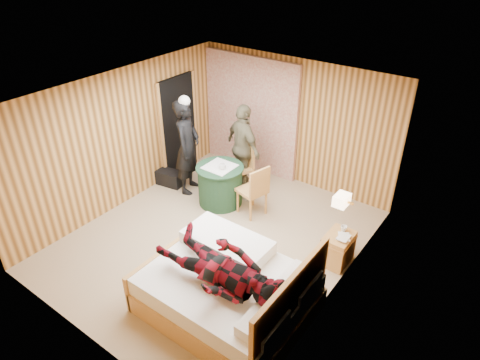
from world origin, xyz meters
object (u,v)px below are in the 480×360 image
Objects in this scene: wall_lamp at (342,200)px; duffel_bag at (170,178)px; round_table at (220,185)px; chair_far at (243,164)px; man_at_table at (243,148)px; chair_near at (255,188)px; man_on_bed at (220,262)px; nightstand at (338,248)px; woman_standing at (187,147)px; bed at (230,290)px.

wall_lamp is 0.49× the size of duffel_bag.
round_table reaches higher than duffel_bag.
man_at_table is at bearing 141.00° from chair_far.
chair_near is at bearing 159.02° from man_at_table.
man_on_bed is (-0.77, -1.72, -0.29)m from wall_lamp.
woman_standing is (-3.28, 0.25, 0.67)m from nightstand.
woman_standing is 1.07m from man_at_table.
nightstand reaches higher than duffel_bag.
man_on_bed is (3.00, -2.10, 0.86)m from duffel_bag.
round_table is 0.89× the size of chair_near.
woman_standing reaches higher than wall_lamp.
round_table is at bearing 111.41° from man_at_table.
woman_standing is at bearing 175.72° from nightstand.
man_at_table reaches higher than wall_lamp.
round_table is at bearing 169.34° from wall_lamp.
nightstand is (-0.04, 0.24, -1.03)m from wall_lamp.
round_table is 0.47× the size of woman_standing.
bed is 0.71m from man_on_bed.
bed reaches higher than duffel_bag.
woman_standing reaches higher than bed.
nightstand is 0.61× the size of round_table.
wall_lamp is at bearing 61.64° from bed.
round_table is 1.26m from duffel_bag.
round_table reaches higher than nightstand.
nightstand is at bearing -0.92° from chair_far.
man_on_bed reaches higher than duffel_bag.
man_on_bed is at bearing -152.66° from woman_standing.
bed is (-0.80, -1.49, -0.96)m from wall_lamp.
nightstand is at bearing 100.13° from wall_lamp.
wall_lamp is 0.26× the size of chair_near.
man_on_bed reaches higher than chair_far.
nightstand is 2.51m from round_table.
nightstand is 1.79m from chair_near.
bed is 4.04× the size of duffel_bag.
man_on_bed is at bearing 142.52° from man_at_table.
chair_near is at bearing -5.25° from duffel_bag.
man_on_bed reaches higher than nightstand.
wall_lamp is 0.12× the size of bed.
round_table is at bearing -4.71° from duffel_bag.
nightstand is at bearing -179.81° from man_at_table.
man_at_table reaches higher than duffel_bag.
nightstand is 2.75m from man_at_table.
wall_lamp is 2.74m from round_table.
duffel_bag is at bearing 174.24° from wall_lamp.
woman_standing is at bearing 171.67° from wall_lamp.
bed is 3.26m from woman_standing.
bed is at bearing 97.59° from man_on_bed.
chair_far is at bearing 142.80° from man_at_table.
woman_standing is (-3.33, 0.49, -0.37)m from wall_lamp.
woman_standing is 3.38m from man_on_bed.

